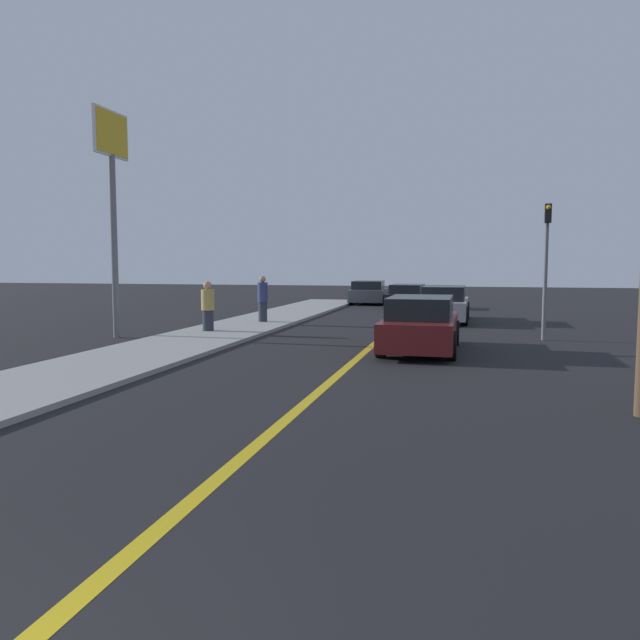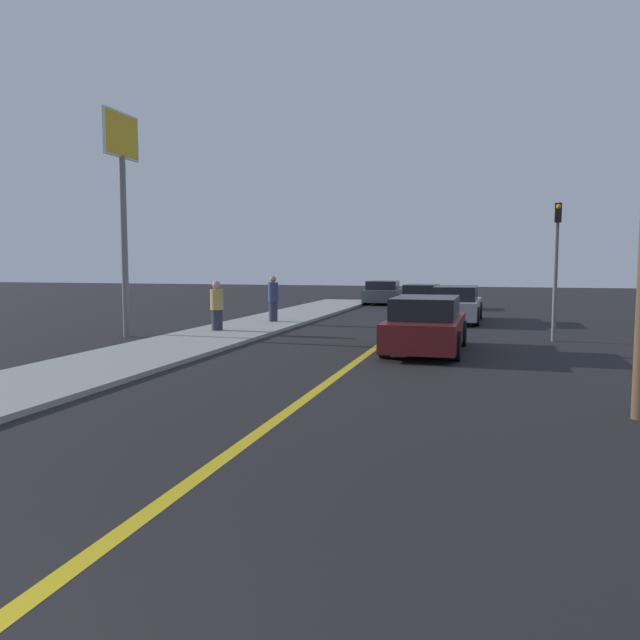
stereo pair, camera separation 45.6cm
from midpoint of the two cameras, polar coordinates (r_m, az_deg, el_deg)
name	(u,v)px [view 2 (the right image)]	position (r m, az deg, el deg)	size (l,w,h in m)	color
road_center_line	(394,335)	(20.06, 7.40, -1.34)	(0.20, 60.00, 0.01)	gold
sidewalk_left	(235,331)	(20.75, -7.18, -0.98)	(2.94, 34.61, 0.11)	#9E9E99
car_near_right_lane	(426,325)	(16.26, 10.46, -0.48)	(1.92, 4.45, 1.43)	maroon
car_ahead_center	(456,305)	(24.77, 12.84, 1.38)	(1.94, 4.70, 1.40)	#9E9EA3
car_far_distant	(422,297)	(32.15, 9.68, 2.13)	(2.04, 4.07, 1.20)	black
car_parked_left_lot	(383,293)	(35.09, 6.17, 2.49)	(2.13, 4.01, 1.29)	#4C5156
pedestrian_near_curb	(217,306)	(20.42, -8.78, 1.27)	(0.42, 0.42, 1.60)	#282D3D
pedestrian_mid_group	(273,299)	(23.32, -3.75, 1.95)	(0.38, 0.38, 1.70)	#282D3D
traffic_light	(556,257)	(19.39, 21.42, 5.37)	(0.18, 0.40, 3.99)	slate
roadside_sign	(122,173)	(20.24, -17.01, 12.77)	(0.20, 1.77, 6.81)	slate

